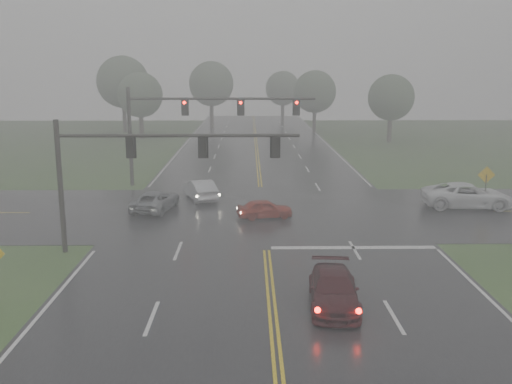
{
  "coord_description": "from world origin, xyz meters",
  "views": [
    {
      "loc": [
        -0.88,
        -13.69,
        9.03
      ],
      "look_at": [
        -0.51,
        16.0,
        2.63
      ],
      "focal_mm": 40.0,
      "sensor_mm": 36.0,
      "label": 1
    }
  ],
  "objects_px": {
    "sedan_silver": "(201,200)",
    "pickup_white": "(467,208)",
    "signal_gantry_near": "(133,160)",
    "car_grey": "(156,211)",
    "signal_gantry_far": "(188,116)",
    "sedan_maroon": "(333,306)",
    "sedan_red": "(265,218)"
  },
  "relations": [
    {
      "from": "signal_gantry_far",
      "to": "signal_gantry_near",
      "type": "bearing_deg",
      "value": -93.06
    },
    {
      "from": "signal_gantry_near",
      "to": "signal_gantry_far",
      "type": "bearing_deg",
      "value": 86.94
    },
    {
      "from": "car_grey",
      "to": "signal_gantry_far",
      "type": "distance_m",
      "value": 10.12
    },
    {
      "from": "sedan_silver",
      "to": "pickup_white",
      "type": "xyz_separation_m",
      "value": [
        17.99,
        -2.64,
        0.0
      ]
    },
    {
      "from": "car_grey",
      "to": "pickup_white",
      "type": "xyz_separation_m",
      "value": [
        20.65,
        0.54,
        0.0
      ]
    },
    {
      "from": "car_grey",
      "to": "signal_gantry_far",
      "type": "height_order",
      "value": "signal_gantry_far"
    },
    {
      "from": "pickup_white",
      "to": "signal_gantry_near",
      "type": "relative_size",
      "value": 0.49
    },
    {
      "from": "sedan_silver",
      "to": "signal_gantry_far",
      "type": "relative_size",
      "value": 0.3
    },
    {
      "from": "pickup_white",
      "to": "signal_gantry_near",
      "type": "distance_m",
      "value": 22.65
    },
    {
      "from": "sedan_red",
      "to": "sedan_maroon",
      "type": "bearing_deg",
      "value": 178.66
    },
    {
      "from": "sedan_silver",
      "to": "signal_gantry_near",
      "type": "distance_m",
      "value": 12.84
    },
    {
      "from": "sedan_silver",
      "to": "signal_gantry_near",
      "type": "bearing_deg",
      "value": 59.52
    },
    {
      "from": "sedan_silver",
      "to": "pickup_white",
      "type": "bearing_deg",
      "value": 151.84
    },
    {
      "from": "sedan_silver",
      "to": "signal_gantry_far",
      "type": "height_order",
      "value": "signal_gantry_far"
    },
    {
      "from": "car_grey",
      "to": "signal_gantry_near",
      "type": "height_order",
      "value": "signal_gantry_near"
    },
    {
      "from": "signal_gantry_near",
      "to": "signal_gantry_far",
      "type": "relative_size",
      "value": 0.81
    },
    {
      "from": "sedan_maroon",
      "to": "signal_gantry_near",
      "type": "distance_m",
      "value": 12.24
    },
    {
      "from": "sedan_maroon",
      "to": "car_grey",
      "type": "relative_size",
      "value": 0.99
    },
    {
      "from": "pickup_white",
      "to": "signal_gantry_near",
      "type": "bearing_deg",
      "value": 118.53
    },
    {
      "from": "sedan_maroon",
      "to": "car_grey",
      "type": "bearing_deg",
      "value": 125.41
    },
    {
      "from": "pickup_white",
      "to": "sedan_maroon",
      "type": "bearing_deg",
      "value": 149.17
    },
    {
      "from": "sedan_red",
      "to": "pickup_white",
      "type": "distance_m",
      "value": 13.81
    },
    {
      "from": "signal_gantry_far",
      "to": "sedan_red",
      "type": "bearing_deg",
      "value": -61.24
    },
    {
      "from": "sedan_red",
      "to": "sedan_silver",
      "type": "bearing_deg",
      "value": 29.35
    },
    {
      "from": "sedan_silver",
      "to": "car_grey",
      "type": "bearing_deg",
      "value": 30.33
    },
    {
      "from": "signal_gantry_near",
      "to": "sedan_maroon",
      "type": "bearing_deg",
      "value": -37.81
    },
    {
      "from": "sedan_silver",
      "to": "sedan_red",
      "type": "bearing_deg",
      "value": 110.57
    },
    {
      "from": "sedan_maroon",
      "to": "pickup_white",
      "type": "height_order",
      "value": "pickup_white"
    },
    {
      "from": "sedan_maroon",
      "to": "sedan_silver",
      "type": "height_order",
      "value": "sedan_silver"
    },
    {
      "from": "sedan_silver",
      "to": "sedan_maroon",
      "type": "bearing_deg",
      "value": 89.98
    },
    {
      "from": "car_grey",
      "to": "pickup_white",
      "type": "bearing_deg",
      "value": -166.66
    },
    {
      "from": "sedan_red",
      "to": "signal_gantry_far",
      "type": "height_order",
      "value": "signal_gantry_far"
    }
  ]
}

